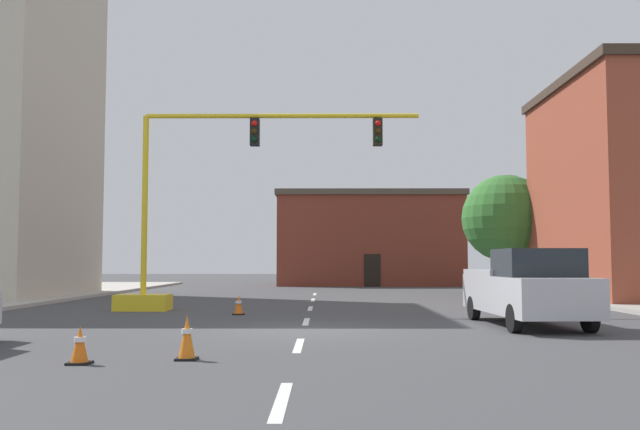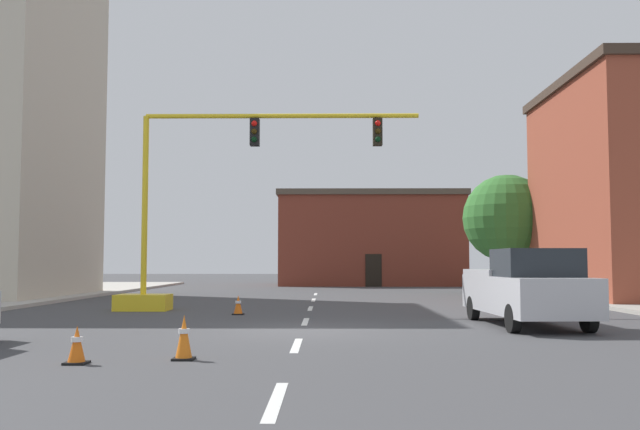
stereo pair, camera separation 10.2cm
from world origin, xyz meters
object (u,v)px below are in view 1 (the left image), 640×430
at_px(tree_right_far, 506,218).
at_px(traffic_cone_roadside_c, 239,305).
at_px(traffic_signal_gantry, 185,243).
at_px(traffic_cone_roadside_b, 80,345).
at_px(traffic_cone_roadside_a, 187,338).
at_px(pickup_truck_silver, 527,288).

relative_size(tree_right_far, traffic_cone_roadside_c, 10.27).
xyz_separation_m(traffic_signal_gantry, traffic_cone_roadside_b, (0.84, -12.48, -2.02)).
relative_size(traffic_signal_gantry, tree_right_far, 1.65).
xyz_separation_m(tree_right_far, traffic_cone_roadside_a, (-11.98, -24.98, -3.62)).
distance_m(pickup_truck_silver, traffic_cone_roadside_a, 9.91).
bearing_deg(traffic_signal_gantry, pickup_truck_silver, -29.24).
xyz_separation_m(traffic_cone_roadside_a, traffic_cone_roadside_b, (-1.65, -0.50, -0.07)).
bearing_deg(tree_right_far, pickup_truck_silver, -103.18).
height_order(traffic_cone_roadside_a, traffic_cone_roadside_b, traffic_cone_roadside_a).
distance_m(traffic_cone_roadside_a, traffic_cone_roadside_b, 1.72).
bearing_deg(pickup_truck_silver, traffic_cone_roadside_c, 154.74).
bearing_deg(tree_right_far, traffic_cone_roadside_c, -129.71).
bearing_deg(traffic_cone_roadside_c, traffic_signal_gantry, 138.20).
bearing_deg(traffic_cone_roadside_a, traffic_cone_roadside_b, -163.12).
xyz_separation_m(tree_right_far, traffic_cone_roadside_b, (-13.63, -25.48, -3.69)).
xyz_separation_m(tree_right_far, pickup_truck_silver, (-4.37, -18.66, -3.02)).
bearing_deg(traffic_cone_roadside_a, tree_right_far, 64.37).
bearing_deg(pickup_truck_silver, tree_right_far, 76.82).
xyz_separation_m(traffic_cone_roadside_a, traffic_cone_roadside_c, (-0.38, 10.09, -0.07)).
height_order(tree_right_far, pickup_truck_silver, tree_right_far).
relative_size(traffic_signal_gantry, traffic_cone_roadside_c, 16.94).
height_order(traffic_signal_gantry, pickup_truck_silver, traffic_signal_gantry).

